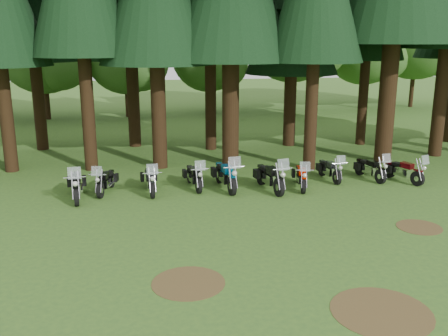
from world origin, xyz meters
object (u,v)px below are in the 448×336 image
(motorcycle_0, at_px, (77,186))
(motorcycle_5, at_px, (270,178))
(motorcycle_2, at_px, (150,181))
(motorcycle_7, at_px, (330,170))
(motorcycle_6, at_px, (301,177))
(motorcycle_3, at_px, (194,177))
(motorcycle_8, at_px, (370,169))
(motorcycle_4, at_px, (226,176))
(motorcycle_1, at_px, (106,182))
(motorcycle_9, at_px, (403,171))

(motorcycle_0, bearing_deg, motorcycle_5, -6.45)
(motorcycle_2, distance_m, motorcycle_5, 4.62)
(motorcycle_0, xyz_separation_m, motorcycle_7, (10.10, 0.92, -0.07))
(motorcycle_0, height_order, motorcycle_6, motorcycle_0)
(motorcycle_3, relative_size, motorcycle_6, 1.03)
(motorcycle_6, distance_m, motorcycle_8, 3.34)
(motorcycle_0, xyz_separation_m, motorcycle_4, (5.61, 0.36, 0.02))
(motorcycle_1, relative_size, motorcycle_2, 0.93)
(motorcycle_3, distance_m, motorcycle_8, 7.42)
(motorcycle_3, relative_size, motorcycle_7, 1.07)
(motorcycle_8, bearing_deg, motorcycle_5, 179.91)
(motorcycle_0, xyz_separation_m, motorcycle_1, (1.00, 0.65, -0.07))
(motorcycle_6, bearing_deg, motorcycle_5, -165.07)
(motorcycle_5, xyz_separation_m, motorcycle_6, (1.29, 0.09, -0.07))
(motorcycle_4, bearing_deg, motorcycle_5, -22.37)
(motorcycle_2, xyz_separation_m, motorcycle_6, (5.88, -0.39, -0.02))
(motorcycle_2, distance_m, motorcycle_8, 9.15)
(motorcycle_1, bearing_deg, motorcycle_4, 9.93)
(motorcycle_4, distance_m, motorcycle_9, 7.40)
(motorcycle_4, distance_m, motorcycle_6, 2.98)
(motorcycle_1, bearing_deg, motorcycle_7, 15.18)
(motorcycle_4, bearing_deg, motorcycle_6, -14.13)
(motorcycle_2, relative_size, motorcycle_8, 1.05)
(motorcycle_3, xyz_separation_m, motorcycle_5, (2.87, -0.78, 0.05))
(motorcycle_2, distance_m, motorcycle_7, 7.43)
(motorcycle_6, height_order, motorcycle_8, motorcycle_6)
(motorcycle_0, bearing_deg, motorcycle_9, -4.88)
(motorcycle_3, height_order, motorcycle_9, motorcycle_3)
(motorcycle_0, distance_m, motorcycle_7, 10.14)
(motorcycle_6, xyz_separation_m, motorcycle_7, (1.53, 0.92, -0.01))
(motorcycle_1, relative_size, motorcycle_6, 0.98)
(motorcycle_1, bearing_deg, motorcycle_9, 11.29)
(motorcycle_0, relative_size, motorcycle_1, 1.16)
(motorcycle_0, height_order, motorcycle_2, motorcycle_0)
(motorcycle_5, distance_m, motorcycle_8, 4.62)
(motorcycle_4, xyz_separation_m, motorcycle_8, (6.22, 0.40, -0.09))
(motorcycle_3, height_order, motorcycle_7, motorcycle_3)
(motorcycle_4, distance_m, motorcycle_7, 4.53)
(motorcycle_3, xyz_separation_m, motorcycle_6, (4.16, -0.69, -0.01))
(motorcycle_2, relative_size, motorcycle_3, 1.02)
(motorcycle_8, bearing_deg, motorcycle_4, 172.93)
(motorcycle_5, relative_size, motorcycle_9, 1.19)
(motorcycle_3, relative_size, motorcycle_5, 0.89)
(motorcycle_0, xyz_separation_m, motorcycle_8, (11.82, 0.76, -0.06))
(motorcycle_0, xyz_separation_m, motorcycle_9, (13.00, 0.19, -0.06))
(motorcycle_3, bearing_deg, motorcycle_5, -22.83)
(motorcycle_0, bearing_deg, motorcycle_3, 3.19)
(motorcycle_0, bearing_deg, motorcycle_2, 2.44)
(motorcycle_8, bearing_deg, motorcycle_6, -177.55)
(motorcycle_2, relative_size, motorcycle_7, 1.08)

